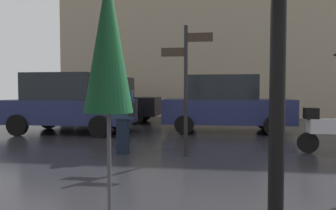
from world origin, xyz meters
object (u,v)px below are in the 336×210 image
(parked_car_distant, at_px, (106,100))
(street_signpost, at_px, (186,77))
(parked_scooter, at_px, (331,128))
(parked_car_left, at_px, (69,103))
(folded_patio_umbrella_near, at_px, (108,50))
(parked_car_right, at_px, (225,104))
(pedestrian_with_bag, at_px, (123,112))

(parked_car_distant, distance_m, street_signpost, 7.89)
(parked_car_distant, height_order, street_signpost, street_signpost)
(parked_scooter, bearing_deg, street_signpost, -165.62)
(parked_scooter, xyz_separation_m, parked_car_left, (-7.29, 2.54, 0.43))
(folded_patio_umbrella_near, distance_m, parked_car_right, 8.25)
(parked_scooter, bearing_deg, parked_car_left, 162.38)
(folded_patio_umbrella_near, bearing_deg, parked_car_left, 117.53)
(pedestrian_with_bag, distance_m, parked_scooter, 4.59)
(pedestrian_with_bag, xyz_separation_m, parked_car_distant, (-2.69, 6.67, 0.07))
(street_signpost, bearing_deg, parked_car_left, 141.77)
(pedestrian_with_bag, relative_size, parked_car_right, 0.38)
(parked_scooter, xyz_separation_m, parked_car_right, (-2.17, 3.44, 0.39))
(parked_car_right, bearing_deg, parked_car_distant, -34.48)
(parked_scooter, distance_m, parked_car_distant, 9.40)
(parked_scooter, height_order, street_signpost, street_signpost)
(parked_car_left, height_order, parked_car_right, parked_car_left)
(street_signpost, bearing_deg, pedestrian_with_bag, 177.45)
(parked_scooter, relative_size, parked_car_left, 0.37)
(parked_car_left, bearing_deg, street_signpost, -30.04)
(folded_patio_umbrella_near, relative_size, street_signpost, 0.90)
(pedestrian_with_bag, bearing_deg, parked_scooter, 42.12)
(pedestrian_with_bag, height_order, parked_car_distant, parked_car_distant)
(pedestrian_with_bag, height_order, parked_car_left, parked_car_left)
(folded_patio_umbrella_near, height_order, parked_car_left, folded_patio_umbrella_near)
(parked_scooter, height_order, parked_car_left, parked_car_left)
(parked_scooter, bearing_deg, parked_car_right, 123.76)
(parked_scooter, xyz_separation_m, street_signpost, (-3.15, -0.71, 1.12))
(folded_patio_umbrella_near, distance_m, parked_scooter, 5.97)
(parked_car_right, relative_size, street_signpost, 1.53)
(parked_car_left, distance_m, parked_car_right, 5.20)
(parked_car_left, xyz_separation_m, parked_car_right, (5.12, 0.90, -0.03))
(parked_scooter, distance_m, street_signpost, 3.42)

